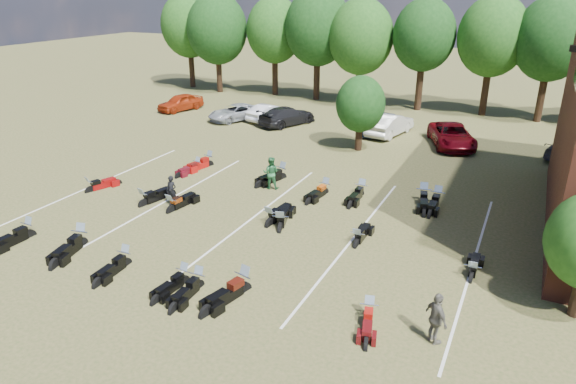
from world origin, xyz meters
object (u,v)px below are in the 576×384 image
Objects in this scene: person_green at (271,173)px; person_black at (171,191)px; motorcycle_3 at (184,283)px; motorcycle_7 at (91,192)px; car_4 at (379,123)px; person_grey at (436,319)px; car_0 at (180,102)px; motorcycle_0 at (30,237)px; motorcycle_14 at (197,170)px.

person_black is at bearing 33.57° from person_green.
motorcycle_7 reaches higher than motorcycle_3.
person_black is 0.77× the size of motorcycle_3.
person_grey is (8.49, -22.58, 0.11)m from car_4.
motorcycle_3 is (17.31, -22.89, -0.72)m from car_0.
motorcycle_0 is 1.15× the size of motorcycle_3.
car_4 reaches higher than motorcycle_14.
motorcycle_3 is at bearing 80.97° from person_green.
motorcycle_0 is at bearing 126.29° from motorcycle_7.
motorcycle_0 is 1.13× the size of motorcycle_14.
motorcycle_7 is 6.17m from motorcycle_14.
car_4 is 2.57× the size of person_grey.
person_grey is at bearing -23.98° from person_black.
person_green is 11.97m from motorcycle_0.
person_green is at bearing 55.72° from motorcycle_0.
person_black is at bearing 25.13° from person_grey.
motorcycle_0 is at bearing 37.22° from person_green.
person_black is 5.17m from motorcycle_7.
car_4 is 2.17× the size of motorcycle_14.
car_4 is 2.86× the size of person_black.
person_green is 0.87× the size of motorcycle_14.
motorcycle_14 is at bearing 82.22° from motorcycle_0.
person_grey is (26.32, -22.27, 0.15)m from car_0.
motorcycle_7 is at bearing 11.07° from person_green.
person_green is 10.04m from motorcycle_3.
car_0 is 1.82× the size of motorcycle_0.
motorcycle_7 is at bearing -178.93° from person_black.
car_4 is 23.22m from motorcycle_3.
person_grey reaches higher than motorcycle_14.
person_black is at bearing -156.10° from motorcycle_7.
car_0 reaches higher than motorcycle_7.
motorcycle_7 is (7.33, -17.68, -0.72)m from car_0.
motorcycle_14 is (-6.82, 10.51, 0.00)m from motorcycle_3.
car_0 is at bearing -57.36° from person_green.
motorcycle_0 is at bearing -176.51° from motorcycle_3.
motorcycle_0 is 8.37m from motorcycle_3.
motorcycle_0 reaches higher than motorcycle_14.
person_black is at bearing -38.77° from car_0.
person_grey reaches higher than motorcycle_3.
motorcycle_14 is (10.49, -12.38, -0.72)m from car_0.
person_green reaches higher than person_black.
motorcycle_3 is (4.89, -5.67, -0.78)m from person_black.
car_0 is at bearing 4.84° from person_grey.
person_green is at bearing -132.29° from motorcycle_7.
car_4 is 20.85m from motorcycle_7.
person_black is 0.67× the size of motorcycle_0.
person_green reaches higher than motorcycle_3.
person_grey is 9.07m from motorcycle_3.
person_green is (3.36, 4.21, 0.11)m from person_black.
car_4 is 13.48m from person_green.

